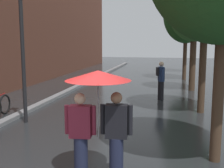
# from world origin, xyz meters

# --- Properties ---
(kerb_strip) EXTENTS (0.30, 36.00, 0.12)m
(kerb_strip) POSITION_xyz_m (-3.20, 10.00, 0.06)
(kerb_strip) COLOR slate
(kerb_strip) RESTS_ON ground
(street_tree_2) EXTENTS (2.62, 2.62, 5.65)m
(street_tree_2) POSITION_xyz_m (2.95, 11.00, 4.05)
(street_tree_2) COLOR #473323
(street_tree_2) RESTS_ON ground
(street_tree_3) EXTENTS (2.97, 2.97, 6.06)m
(street_tree_3) POSITION_xyz_m (2.74, 15.27, 4.22)
(street_tree_3) COLOR #473323
(street_tree_3) RESTS_ON ground
(street_tree_4) EXTENTS (2.51, 2.51, 5.16)m
(street_tree_4) POSITION_xyz_m (2.91, 19.98, 3.73)
(street_tree_4) COLOR #473323
(street_tree_4) RESTS_ON ground
(couple_under_umbrella) EXTENTS (1.25, 1.20, 2.05)m
(couple_under_umbrella) POSITION_xyz_m (0.61, 0.61, 1.41)
(couple_under_umbrella) COLOR #1E233D
(couple_under_umbrella) RESTS_ON ground
(street_lamp_post) EXTENTS (0.24, 0.24, 4.28)m
(street_lamp_post) POSITION_xyz_m (-2.60, 3.79, 2.50)
(street_lamp_post) COLOR black
(street_lamp_post) RESTS_ON ground
(pedestrian_walking_midground) EXTENTS (0.39, 0.57, 1.68)m
(pedestrian_walking_midground) POSITION_xyz_m (1.45, 8.23, 0.89)
(pedestrian_walking_midground) COLOR black
(pedestrian_walking_midground) RESTS_ON ground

